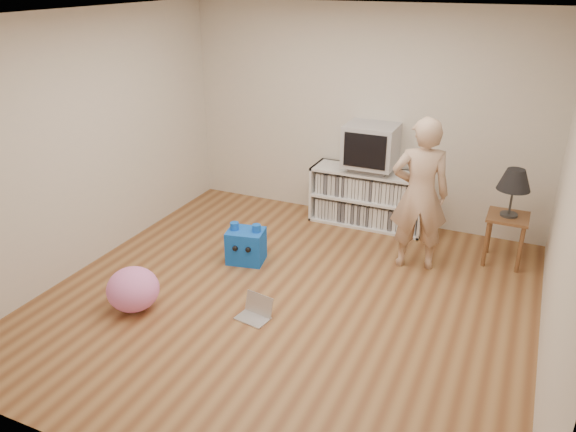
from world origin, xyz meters
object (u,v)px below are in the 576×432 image
(side_table, at_px, (507,227))
(media_unit, at_px, (368,197))
(laptop, at_px, (256,311))
(plush_pink, at_px, (133,289))
(person, at_px, (420,195))
(table_lamp, at_px, (515,181))
(crt_tv, at_px, (371,145))
(dvd_deck, at_px, (370,168))
(plush_blue, at_px, (246,245))

(side_table, bearing_deg, media_unit, 166.72)
(laptop, height_order, plush_pink, plush_pink)
(person, distance_m, laptop, 2.07)
(side_table, distance_m, table_lamp, 0.53)
(media_unit, bearing_deg, crt_tv, -90.00)
(media_unit, distance_m, person, 1.24)
(media_unit, relative_size, crt_tv, 2.33)
(person, height_order, laptop, person)
(plush_pink, bearing_deg, crt_tv, 62.69)
(dvd_deck, distance_m, plush_pink, 3.14)
(crt_tv, bearing_deg, dvd_deck, 90.00)
(table_lamp, xyz_separation_m, plush_blue, (-2.54, -1.13, -0.75))
(table_lamp, height_order, person, person)
(side_table, bearing_deg, laptop, -133.74)
(dvd_deck, relative_size, side_table, 0.82)
(dvd_deck, relative_size, person, 0.28)
(laptop, relative_size, plush_blue, 0.73)
(laptop, bearing_deg, plush_pink, -153.13)
(dvd_deck, relative_size, plush_pink, 0.93)
(dvd_deck, height_order, laptop, dvd_deck)
(side_table, distance_m, laptop, 2.85)
(plush_blue, bearing_deg, person, 10.27)
(dvd_deck, distance_m, laptop, 2.53)
(plush_blue, bearing_deg, table_lamp, 12.58)
(media_unit, height_order, table_lamp, table_lamp)
(laptop, bearing_deg, plush_blue, 132.30)
(table_lamp, bearing_deg, person, -151.79)
(plush_pink, bearing_deg, laptop, 17.32)
(plush_pink, bearing_deg, dvd_deck, 62.72)
(dvd_deck, xyz_separation_m, person, (0.77, -0.83, 0.08))
(side_table, height_order, person, person)
(plush_blue, bearing_deg, laptop, -68.61)
(side_table, relative_size, table_lamp, 1.07)
(side_table, bearing_deg, plush_blue, -156.07)
(plush_blue, bearing_deg, media_unit, 47.71)
(laptop, bearing_deg, person, 64.88)
(media_unit, height_order, plush_pink, media_unit)
(side_table, height_order, laptop, side_table)
(person, bearing_deg, plush_pink, 25.22)
(side_table, relative_size, laptop, 1.68)
(crt_tv, relative_size, side_table, 1.09)
(dvd_deck, bearing_deg, media_unit, 90.00)
(dvd_deck, height_order, person, person)
(laptop, xyz_separation_m, plush_pink, (-1.10, -0.34, 0.15))
(side_table, height_order, plush_pink, side_table)
(media_unit, bearing_deg, laptop, -97.50)
(table_lamp, bearing_deg, side_table, 0.00)
(crt_tv, bearing_deg, media_unit, 90.00)
(table_lamp, bearing_deg, crt_tv, 167.36)
(table_lamp, distance_m, laptop, 2.96)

